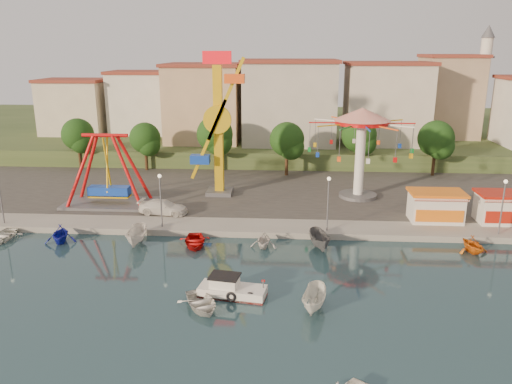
# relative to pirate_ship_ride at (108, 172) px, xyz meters

# --- Properties ---
(ground) EXTENTS (200.00, 200.00, 0.00)m
(ground) POSITION_rel_pirate_ship_ride_xyz_m (15.50, -19.65, -4.39)
(ground) COLOR #132C34
(ground) RESTS_ON ground
(quay_deck) EXTENTS (200.00, 100.00, 0.60)m
(quay_deck) POSITION_rel_pirate_ship_ride_xyz_m (15.50, 42.35, -4.09)
(quay_deck) COLOR #9E998E
(quay_deck) RESTS_ON ground
(asphalt_pad) EXTENTS (90.00, 28.00, 0.01)m
(asphalt_pad) POSITION_rel_pirate_ship_ride_xyz_m (15.50, 10.35, -3.79)
(asphalt_pad) COLOR #4C4944
(asphalt_pad) RESTS_ON quay_deck
(hill_terrace) EXTENTS (200.00, 60.00, 3.00)m
(hill_terrace) POSITION_rel_pirate_ship_ride_xyz_m (15.50, 47.35, -2.89)
(hill_terrace) COLOR #384C26
(hill_terrace) RESTS_ON ground
(pirate_ship_ride) EXTENTS (10.00, 5.00, 8.00)m
(pirate_ship_ride) POSITION_rel_pirate_ship_ride_xyz_m (0.00, 0.00, 0.00)
(pirate_ship_ride) COLOR #59595E
(pirate_ship_ride) RESTS_ON quay_deck
(kamikaze_tower) EXTENTS (4.84, 3.10, 16.50)m
(kamikaze_tower) POSITION_rel_pirate_ship_ride_xyz_m (11.81, 4.76, 4.17)
(kamikaze_tower) COLOR #59595E
(kamikaze_tower) RESTS_ON quay_deck
(wave_swinger) EXTENTS (11.60, 11.60, 10.40)m
(wave_swinger) POSITION_rel_pirate_ship_ride_xyz_m (27.90, 4.76, 3.80)
(wave_swinger) COLOR #59595E
(wave_swinger) RESTS_ON quay_deck
(booth_left) EXTENTS (5.40, 3.78, 3.08)m
(booth_left) POSITION_rel_pirate_ship_ride_xyz_m (34.56, -3.16, -2.23)
(booth_left) COLOR white
(booth_left) RESTS_ON quay_deck
(booth_mid) EXTENTS (5.40, 3.78, 3.08)m
(booth_mid) POSITION_rel_pirate_ship_ride_xyz_m (41.22, -3.16, -2.23)
(booth_mid) COLOR white
(booth_mid) RESTS_ON quay_deck
(lamp_post_0) EXTENTS (0.14, 0.14, 5.00)m
(lamp_post_0) POSITION_rel_pirate_ship_ride_xyz_m (-8.50, -6.65, -1.29)
(lamp_post_0) COLOR #59595E
(lamp_post_0) RESTS_ON quay_deck
(lamp_post_1) EXTENTS (0.14, 0.14, 5.00)m
(lamp_post_1) POSITION_rel_pirate_ship_ride_xyz_m (7.50, -6.65, -1.29)
(lamp_post_1) COLOR #59595E
(lamp_post_1) RESTS_ON quay_deck
(lamp_post_2) EXTENTS (0.14, 0.14, 5.00)m
(lamp_post_2) POSITION_rel_pirate_ship_ride_xyz_m (23.50, -6.65, -1.29)
(lamp_post_2) COLOR #59595E
(lamp_post_2) RESTS_ON quay_deck
(lamp_post_3) EXTENTS (0.14, 0.14, 5.00)m
(lamp_post_3) POSITION_rel_pirate_ship_ride_xyz_m (39.50, -6.65, -1.29)
(lamp_post_3) COLOR #59595E
(lamp_post_3) RESTS_ON quay_deck
(tree_0) EXTENTS (4.60, 4.60, 7.19)m
(tree_0) POSITION_rel_pirate_ship_ride_xyz_m (-10.50, 17.33, 1.08)
(tree_0) COLOR #382314
(tree_0) RESTS_ON quay_deck
(tree_1) EXTENTS (4.35, 4.35, 6.80)m
(tree_1) POSITION_rel_pirate_ship_ride_xyz_m (-0.50, 16.59, 0.81)
(tree_1) COLOR #382314
(tree_1) RESTS_ON quay_deck
(tree_2) EXTENTS (5.02, 5.02, 7.85)m
(tree_2) POSITION_rel_pirate_ship_ride_xyz_m (9.50, 16.16, 1.52)
(tree_2) COLOR #382314
(tree_2) RESTS_ON quay_deck
(tree_3) EXTENTS (4.68, 4.68, 7.32)m
(tree_3) POSITION_rel_pirate_ship_ride_xyz_m (19.50, 14.72, 1.16)
(tree_3) COLOR #382314
(tree_3) RESTS_ON quay_deck
(tree_4) EXTENTS (4.86, 4.86, 7.60)m
(tree_4) POSITION_rel_pirate_ship_ride_xyz_m (29.50, 17.71, 1.35)
(tree_4) COLOR #382314
(tree_4) RESTS_ON quay_deck
(tree_5) EXTENTS (4.83, 4.83, 7.54)m
(tree_5) POSITION_rel_pirate_ship_ride_xyz_m (39.50, 15.89, 1.31)
(tree_5) COLOR #382314
(tree_5) RESTS_ON quay_deck
(building_0) EXTENTS (9.26, 9.53, 11.87)m
(building_0) POSITION_rel_pirate_ship_ride_xyz_m (-17.87, 26.42, 4.54)
(building_0) COLOR beige
(building_0) RESTS_ON hill_terrace
(building_1) EXTENTS (12.33, 9.01, 8.63)m
(building_1) POSITION_rel_pirate_ship_ride_xyz_m (-5.83, 31.74, 2.92)
(building_1) COLOR silver
(building_1) RESTS_ON hill_terrace
(building_2) EXTENTS (11.95, 9.28, 11.23)m
(building_2) POSITION_rel_pirate_ship_ride_xyz_m (7.31, 32.31, 4.22)
(building_2) COLOR tan
(building_2) RESTS_ON hill_terrace
(building_3) EXTENTS (12.59, 10.50, 9.20)m
(building_3) POSITION_rel_pirate_ship_ride_xyz_m (21.10, 29.16, 3.20)
(building_3) COLOR beige
(building_3) RESTS_ON hill_terrace
(building_4) EXTENTS (10.75, 9.23, 9.24)m
(building_4) POSITION_rel_pirate_ship_ride_xyz_m (34.57, 32.56, 3.22)
(building_4) COLOR beige
(building_4) RESTS_ON hill_terrace
(building_5) EXTENTS (12.77, 10.96, 11.21)m
(building_5) POSITION_rel_pirate_ship_ride_xyz_m (47.87, 30.69, 4.21)
(building_5) COLOR tan
(building_5) RESTS_ON hill_terrace
(minaret) EXTENTS (2.80, 2.80, 18.00)m
(minaret) POSITION_rel_pirate_ship_ride_xyz_m (51.50, 34.35, 8.15)
(minaret) COLOR silver
(minaret) RESTS_ON hill_terrace
(cabin_motorboat) EXTENTS (5.10, 2.62, 1.71)m
(cabin_motorboat) POSITION_rel_pirate_ship_ride_xyz_m (15.67, -19.20, -3.94)
(cabin_motorboat) COLOR white
(cabin_motorboat) RESTS_ON ground
(rowboat_a) EXTENTS (4.27, 4.70, 0.80)m
(rowboat_a) POSITION_rel_pirate_ship_ride_xyz_m (13.83, -21.15, -4.00)
(rowboat_a) COLOR white
(rowboat_a) RESTS_ON ground
(skiff) EXTENTS (2.26, 4.14, 1.52)m
(skiff) POSITION_rel_pirate_ship_ride_xyz_m (21.64, -20.86, -3.64)
(skiff) COLOR silver
(skiff) RESTS_ON ground
(van) EXTENTS (5.29, 2.55, 1.48)m
(van) POSITION_rel_pirate_ship_ride_xyz_m (6.69, -2.79, -3.05)
(van) COLOR silver
(van) RESTS_ON quay_deck
(moored_boat_0) EXTENTS (3.07, 4.19, 0.84)m
(moored_boat_0) POSITION_rel_pirate_ship_ride_xyz_m (-7.14, -9.85, -3.97)
(moored_boat_0) COLOR white
(moored_boat_0) RESTS_ON ground
(moored_boat_1) EXTENTS (3.56, 3.87, 1.71)m
(moored_boat_1) POSITION_rel_pirate_ship_ride_xyz_m (-1.28, -9.85, -3.54)
(moored_boat_1) COLOR #1219A0
(moored_boat_1) RESTS_ON ground
(moored_boat_2) EXTENTS (1.80, 4.25, 1.61)m
(moored_boat_2) POSITION_rel_pirate_ship_ride_xyz_m (5.93, -9.85, -3.59)
(moored_boat_2) COLOR silver
(moored_boat_2) RESTS_ON ground
(moored_boat_3) EXTENTS (3.51, 4.42, 0.82)m
(moored_boat_3) POSITION_rel_pirate_ship_ride_xyz_m (11.27, -9.85, -3.98)
(moored_boat_3) COLOR red
(moored_boat_3) RESTS_ON ground
(moored_boat_4) EXTENTS (2.68, 3.01, 1.46)m
(moored_boat_4) POSITION_rel_pirate_ship_ride_xyz_m (17.61, -9.85, -3.67)
(moored_boat_4) COLOR silver
(moored_boat_4) RESTS_ON ground
(moored_boat_5) EXTENTS (2.24, 4.32, 1.59)m
(moored_boat_5) POSITION_rel_pirate_ship_ride_xyz_m (22.65, -9.85, -3.60)
(moored_boat_5) COLOR #56575B
(moored_boat_5) RESTS_ON ground
(moored_boat_7) EXTENTS (3.27, 3.55, 1.56)m
(moored_boat_7) POSITION_rel_pirate_ship_ride_xyz_m (36.04, -9.85, -3.61)
(moored_boat_7) COLOR orange
(moored_boat_7) RESTS_ON ground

